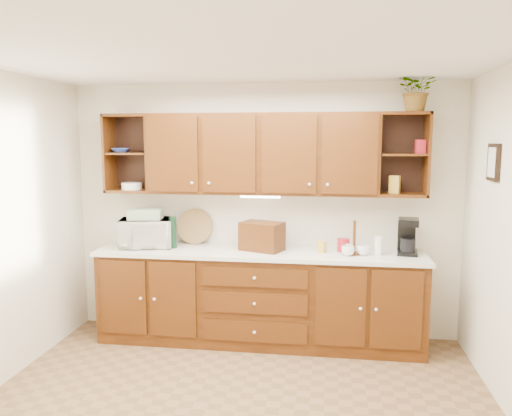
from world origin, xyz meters
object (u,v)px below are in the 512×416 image
(bread_box, at_px, (262,236))
(coffee_maker, at_px, (408,237))
(microwave, at_px, (146,233))
(potted_plant, at_px, (417,90))

(bread_box, xyz_separation_m, coffee_maker, (1.41, 0.05, 0.02))
(microwave, distance_m, coffee_maker, 2.60)
(bread_box, relative_size, coffee_maker, 1.17)
(coffee_maker, xyz_separation_m, potted_plant, (0.04, 0.03, 1.38))
(bread_box, bearing_deg, microwave, -158.13)
(microwave, height_order, potted_plant, potted_plant)
(microwave, distance_m, potted_plant, 2.99)
(potted_plant, bearing_deg, coffee_maker, -138.36)
(microwave, bearing_deg, coffee_maker, -11.86)
(microwave, xyz_separation_m, potted_plant, (2.64, 0.08, 1.41))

